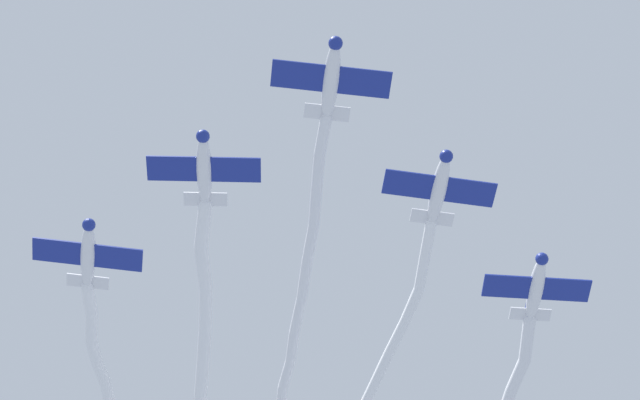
# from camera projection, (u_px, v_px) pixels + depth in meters

# --- Properties ---
(airplane_lead) EXTENTS (5.78, 7.44, 1.88)m
(airplane_lead) POSITION_uv_depth(u_px,v_px,m) (331.00, 79.00, 57.21)
(airplane_lead) COLOR silver
(smoke_trail_lead) EXTENTS (26.22, 13.87, 3.31)m
(smoke_trail_lead) POSITION_uv_depth(u_px,v_px,m) (300.00, 297.00, 65.99)
(smoke_trail_lead) COLOR white
(airplane_left_wing) EXTENTS (5.76, 7.38, 1.88)m
(airplane_left_wing) POSITION_uv_depth(u_px,v_px,m) (439.00, 188.00, 60.66)
(airplane_left_wing) COLOR silver
(smoke_trail_left_wing) EXTENTS (15.52, 11.69, 1.69)m
(smoke_trail_left_wing) POSITION_uv_depth(u_px,v_px,m) (394.00, 337.00, 65.46)
(smoke_trail_left_wing) COLOR white
(airplane_right_wing) EXTENTS (5.82, 7.56, 1.88)m
(airplane_right_wing) POSITION_uv_depth(u_px,v_px,m) (204.00, 169.00, 60.35)
(airplane_right_wing) COLOR silver
(smoke_trail_right_wing) EXTENTS (21.66, 10.04, 1.98)m
(smoke_trail_right_wing) POSITION_uv_depth(u_px,v_px,m) (203.00, 341.00, 67.09)
(smoke_trail_right_wing) COLOR white
(airplane_slot) EXTENTS (5.81, 7.50, 1.88)m
(airplane_slot) POSITION_uv_depth(u_px,v_px,m) (536.00, 288.00, 63.84)
(airplane_slot) COLOR silver
(airplane_trail) EXTENTS (5.76, 7.40, 1.88)m
(airplane_trail) POSITION_uv_depth(u_px,v_px,m) (88.00, 254.00, 62.96)
(airplane_trail) COLOR silver
(smoke_trail_trail) EXTENTS (13.91, 4.58, 2.21)m
(smoke_trail_trail) POSITION_uv_depth(u_px,v_px,m) (100.00, 361.00, 67.93)
(smoke_trail_trail) COLOR white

